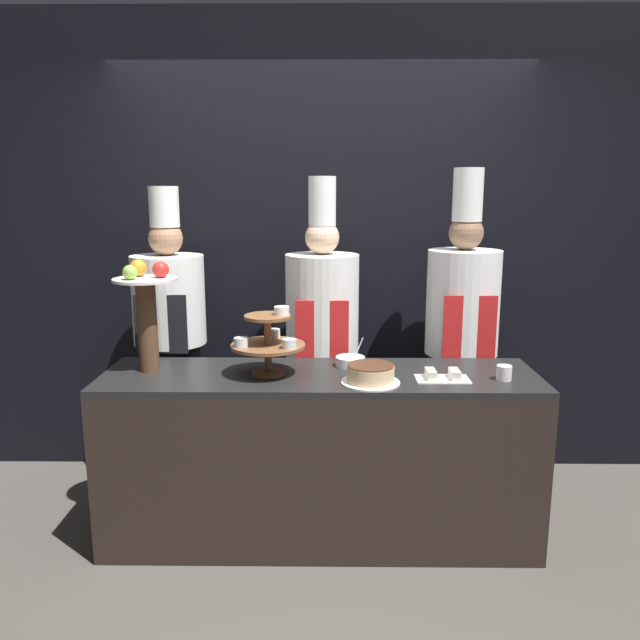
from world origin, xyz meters
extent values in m
plane|color=#47423D|center=(0.00, 0.00, 0.00)|extent=(14.00, 14.00, 0.00)
cube|color=black|center=(0.00, 1.19, 1.40)|extent=(10.00, 0.06, 2.80)
cube|color=black|center=(0.00, 0.30, 0.42)|extent=(2.15, 0.60, 0.83)
cube|color=black|center=(0.00, 0.30, 0.85)|extent=(2.15, 0.60, 0.03)
cylinder|color=brown|center=(-0.25, 0.28, 0.88)|extent=(0.16, 0.16, 0.02)
cylinder|color=brown|center=(-0.25, 0.28, 1.02)|extent=(0.04, 0.04, 0.30)
cylinder|color=brown|center=(-0.25, 0.28, 1.02)|extent=(0.36, 0.36, 0.02)
cylinder|color=brown|center=(-0.25, 0.28, 1.16)|extent=(0.23, 0.23, 0.02)
cylinder|color=silver|center=(-0.14, 0.20, 1.05)|extent=(0.07, 0.07, 0.04)
cylinder|color=gold|center=(-0.14, 0.20, 1.04)|extent=(0.06, 0.06, 0.03)
cylinder|color=silver|center=(-0.24, 0.41, 1.05)|extent=(0.07, 0.07, 0.04)
cylinder|color=green|center=(-0.24, 0.41, 1.04)|extent=(0.06, 0.06, 0.03)
cylinder|color=silver|center=(-0.38, 0.22, 1.05)|extent=(0.07, 0.07, 0.04)
cylinder|color=red|center=(-0.38, 0.22, 1.04)|extent=(0.06, 0.06, 0.03)
cylinder|color=white|center=(-0.18, 0.29, 1.19)|extent=(0.07, 0.07, 0.04)
cylinder|color=brown|center=(-0.86, 0.34, 1.10)|extent=(0.10, 0.10, 0.45)
cylinder|color=white|center=(-0.86, 0.34, 1.33)|extent=(0.31, 0.31, 0.01)
sphere|color=red|center=(-0.78, 0.35, 1.38)|extent=(0.08, 0.08, 0.08)
sphere|color=orange|center=(-0.90, 0.40, 1.38)|extent=(0.08, 0.08, 0.08)
sphere|color=#84B742|center=(-0.91, 0.28, 1.37)|extent=(0.07, 0.07, 0.07)
cylinder|color=white|center=(0.24, 0.14, 0.87)|extent=(0.28, 0.28, 0.01)
cylinder|color=#E0BC89|center=(0.24, 0.14, 0.92)|extent=(0.22, 0.22, 0.08)
cylinder|color=#472819|center=(0.24, 0.14, 0.96)|extent=(0.22, 0.22, 0.01)
cylinder|color=white|center=(0.88, 0.20, 0.91)|extent=(0.07, 0.07, 0.07)
cube|color=white|center=(0.59, 0.20, 0.87)|extent=(0.25, 0.15, 0.01)
cube|color=silver|center=(0.53, 0.17, 0.90)|extent=(0.04, 0.04, 0.04)
cube|color=silver|center=(0.65, 0.17, 0.90)|extent=(0.04, 0.04, 0.04)
cube|color=silver|center=(0.53, 0.23, 0.90)|extent=(0.04, 0.04, 0.04)
cube|color=silver|center=(0.65, 0.23, 0.90)|extent=(0.04, 0.04, 0.04)
cylinder|color=white|center=(0.16, 0.43, 0.89)|extent=(0.15, 0.15, 0.05)
cylinder|color=#BCBCC1|center=(0.20, 0.43, 0.96)|extent=(0.05, 0.01, 0.11)
cube|color=#28282D|center=(-0.86, 0.80, 0.45)|extent=(0.31, 0.17, 0.90)
cylinder|color=white|center=(-0.86, 0.80, 1.15)|extent=(0.41, 0.41, 0.50)
cube|color=black|center=(-0.86, 0.61, 1.05)|extent=(0.29, 0.01, 0.32)
sphere|color=#A37556|center=(-0.86, 0.80, 1.50)|extent=(0.19, 0.19, 0.19)
cylinder|color=white|center=(-0.86, 0.80, 1.67)|extent=(0.16, 0.16, 0.22)
cube|color=#38332D|center=(0.01, 0.80, 0.41)|extent=(0.31, 0.17, 0.81)
cylinder|color=silver|center=(0.01, 0.80, 1.11)|extent=(0.41, 0.41, 0.60)
cube|color=red|center=(0.01, 0.61, 0.99)|extent=(0.29, 0.01, 0.38)
sphere|color=#DBB28E|center=(0.01, 0.80, 1.50)|extent=(0.19, 0.19, 0.19)
cylinder|color=white|center=(0.01, 0.80, 1.70)|extent=(0.15, 0.15, 0.27)
cube|color=black|center=(0.80, 0.80, 0.42)|extent=(0.31, 0.17, 0.84)
cylinder|color=white|center=(0.80, 0.80, 1.14)|extent=(0.41, 0.41, 0.59)
cube|color=red|center=(0.80, 0.61, 1.02)|extent=(0.29, 0.01, 0.38)
sphere|color=#846047|center=(0.80, 0.80, 1.53)|extent=(0.19, 0.19, 0.19)
cylinder|color=white|center=(0.80, 0.80, 1.73)|extent=(0.16, 0.16, 0.29)
camera|label=1|loc=(0.03, -2.67, 1.76)|focal=35.00mm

